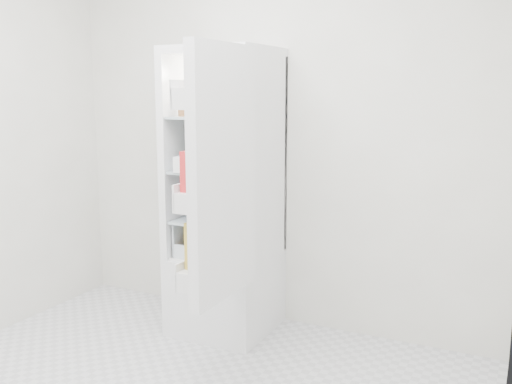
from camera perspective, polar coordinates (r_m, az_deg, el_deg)
The scene contains 19 objects.
room_walls at distance 2.44m, azimuth -13.26°, elevation 11.06°, with size 3.02×3.02×2.61m.
refrigerator at distance 3.69m, azimuth -2.77°, elevation -3.61°, with size 0.60×0.60×1.80m.
shelf_low at distance 3.62m, azimuth -3.26°, elevation -2.66°, with size 0.49×0.53×0.01m, color #A0B3BC.
shelf_mid at distance 3.57m, azimuth -3.30°, elevation 2.20°, with size 0.49×0.53×0.01m, color #A0B3BC.
shelf_top at distance 3.54m, azimuth -3.36°, elevation 7.50°, with size 0.49×0.53×0.01m, color #A0B3BC.
crisper_left at distance 3.72m, azimuth -4.89°, elevation -4.43°, with size 0.23×0.46×0.22m, color silver, non-canonical shape.
crisper_right at distance 3.60m, azimuth -1.53°, elevation -4.88°, with size 0.23×0.46×0.22m, color silver, non-canonical shape.
condiment_jars at distance 3.44m, azimuth -4.29°, elevation 8.25°, with size 0.46×0.16×0.08m.
squeeze_bottle at distance 3.48m, azimuth -0.51°, elevation 8.89°, with size 0.05×0.05×0.16m, color white.
tub_white at distance 3.46m, azimuth -6.69°, elevation 2.80°, with size 0.15×0.15×0.09m, color white.
tin_red at distance 3.39m, azimuth -1.23°, elevation 2.47°, with size 0.10×0.10×0.06m, color red.
tub_green at distance 3.52m, azimuth -1.77°, elevation 2.95°, with size 0.11×0.15×0.09m, color #449657.
red_cabbage at distance 3.57m, azimuth -0.75°, elevation -1.22°, with size 0.18×0.18×0.18m, color #572162.
bell_pepper at distance 3.51m, azimuth -4.70°, elevation -2.14°, with size 0.10×0.10×0.10m, color red.
mushroom_bowl at distance 3.73m, azimuth -5.13°, elevation -1.61°, with size 0.16×0.16×0.07m, color #97C8E1.
salad_bag at distance 3.36m, azimuth -2.40°, elevation -2.61°, with size 0.10×0.10×0.10m, color beige.
citrus_pile at distance 3.70m, azimuth -5.03°, elevation -4.95°, with size 0.20×0.31×0.16m.
veg_pile at distance 3.61m, azimuth -1.47°, elevation -5.61°, with size 0.16×0.30×0.10m.
fridge_door at distance 2.92m, azimuth -3.76°, elevation 1.30°, with size 0.17×0.60×1.30m.
Camera 1 is at (1.54, -1.89, 1.54)m, focal length 40.00 mm.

